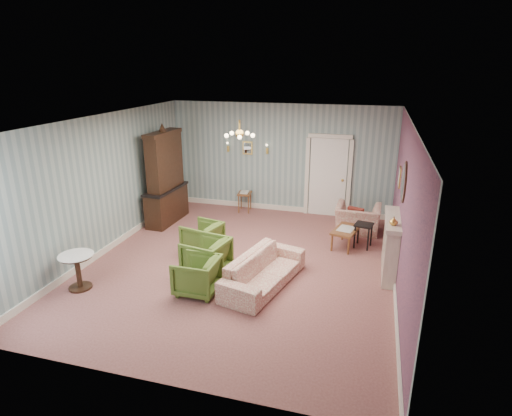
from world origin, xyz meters
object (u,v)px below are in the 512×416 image
(olive_chair_b, at_px, (206,254))
(side_table_black, at_px, (363,236))
(pedestal_table, at_px, (78,271))
(sofa_chintz, at_px, (264,265))
(dresser, at_px, (165,175))
(coffee_table, at_px, (345,238))
(wingback_chair, at_px, (358,214))
(olive_chair_a, at_px, (197,274))
(olive_chair_c, at_px, (202,236))
(fireplace, at_px, (391,246))

(olive_chair_b, height_order, side_table_black, olive_chair_b)
(side_table_black, xyz_separation_m, pedestal_table, (-4.86, -3.24, 0.06))
(sofa_chintz, height_order, dresser, dresser)
(coffee_table, bearing_deg, wingback_chair, 77.58)
(olive_chair_a, height_order, pedestal_table, olive_chair_a)
(olive_chair_a, relative_size, wingback_chair, 0.72)
(side_table_black, bearing_deg, olive_chair_c, -160.55)
(olive_chair_b, relative_size, coffee_table, 0.94)
(olive_chair_a, xyz_separation_m, pedestal_table, (-2.12, -0.44, -0.03))
(pedestal_table, bearing_deg, sofa_chintz, 17.90)
(olive_chair_c, bearing_deg, coffee_table, 123.86)
(olive_chair_c, xyz_separation_m, dresser, (-1.58, 1.49, 0.86))
(coffee_table, bearing_deg, olive_chair_a, -131.01)
(dresser, bearing_deg, fireplace, -12.45)
(wingback_chair, height_order, dresser, dresser)
(olive_chair_c, relative_size, coffee_table, 0.88)
(olive_chair_a, bearing_deg, side_table_black, 136.02)
(dresser, distance_m, fireplace, 5.66)
(dresser, bearing_deg, coffee_table, -2.35)
(olive_chair_b, bearing_deg, side_table_black, 136.36)
(dresser, distance_m, side_table_black, 5.00)
(dresser, relative_size, fireplace, 1.76)
(wingback_chair, height_order, fireplace, fireplace)
(olive_chair_b, distance_m, wingback_chair, 4.01)
(dresser, height_order, pedestal_table, dresser)
(olive_chair_c, relative_size, sofa_chintz, 0.36)
(olive_chair_c, relative_size, pedestal_table, 1.09)
(pedestal_table, bearing_deg, fireplace, 21.28)
(olive_chair_c, bearing_deg, wingback_chair, 136.50)
(olive_chair_a, bearing_deg, fireplace, 117.32)
(olive_chair_a, bearing_deg, pedestal_table, -77.75)
(olive_chair_b, distance_m, side_table_black, 3.53)
(fireplace, bearing_deg, side_table_black, 114.98)
(fireplace, distance_m, coffee_table, 1.45)
(olive_chair_a, relative_size, olive_chair_b, 0.93)
(olive_chair_b, bearing_deg, olive_chair_a, 20.10)
(olive_chair_a, distance_m, coffee_table, 3.61)
(olive_chair_c, bearing_deg, dresser, -119.85)
(olive_chair_b, bearing_deg, sofa_chintz, 93.62)
(sofa_chintz, bearing_deg, wingback_chair, -12.42)
(olive_chair_b, distance_m, pedestal_table, 2.31)
(dresser, distance_m, pedestal_table, 3.67)
(olive_chair_c, bearing_deg, side_table_black, 122.82)
(fireplace, bearing_deg, olive_chair_b, -164.69)
(pedestal_table, bearing_deg, wingback_chair, 41.30)
(olive_chair_a, relative_size, side_table_black, 1.34)
(olive_chair_b, relative_size, olive_chair_c, 1.08)
(olive_chair_a, distance_m, sofa_chintz, 1.21)
(wingback_chair, bearing_deg, dresser, 8.36)
(fireplace, bearing_deg, sofa_chintz, -154.14)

